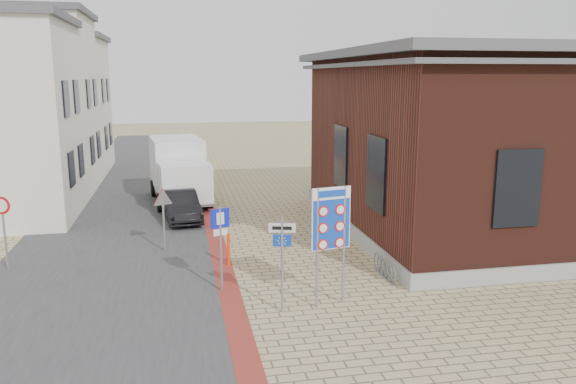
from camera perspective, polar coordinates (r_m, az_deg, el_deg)
name	(u,v)px	position (r m, az deg, el deg)	size (l,w,h in m)	color
ground	(316,314)	(14.44, 2.83, -12.29)	(120.00, 120.00, 0.00)	tan
road_strip	(133,198)	(28.48, -15.51, -0.58)	(7.00, 60.00, 0.02)	#38383A
curb_strip	(211,219)	(23.56, -7.84, -2.78)	(0.60, 40.00, 0.02)	maroon
brick_building	(497,138)	(23.38, 20.51, 5.13)	(13.00, 13.00, 6.80)	gray
townhouse_mid	(20,102)	(31.77, -25.61, 8.24)	(7.40, 6.40, 9.10)	silver
townhouse_far	(46,104)	(37.63, -23.34, 8.19)	(7.40, 6.40, 8.30)	silver
bike_rack	(384,268)	(17.05, 9.77, -7.66)	(0.08, 1.80, 0.60)	slate
sedan	(181,205)	(23.63, -10.82, -1.35)	(1.29, 3.70, 1.22)	black
box_truck	(179,170)	(26.95, -11.02, 2.22)	(2.91, 5.86, 2.95)	slate
border_sign	(331,221)	(14.26, 4.39, -2.93)	(1.06, 0.26, 3.15)	gray
essen_sign	(282,250)	(13.97, -0.60, -5.90)	(0.66, 0.21, 2.48)	gray
parking_sign	(220,234)	(15.41, -6.88, -4.26)	(0.52, 0.20, 2.43)	gray
yield_sign	(163,205)	(19.26, -12.59, -1.28)	(0.73, 0.35, 2.16)	gray
speed_sign	(3,221)	(19.01, -26.96, -2.68)	(0.54, 0.17, 2.34)	gray
bollard	(229,250)	(17.75, -6.05, -5.83)	(0.10, 0.10, 1.07)	#FF370D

